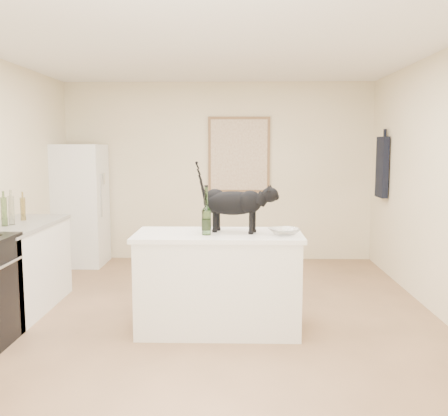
# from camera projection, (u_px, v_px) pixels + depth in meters

# --- Properties ---
(floor) EXTENTS (5.50, 5.50, 0.00)m
(floor) POSITION_uv_depth(u_px,v_px,m) (209.00, 322.00, 4.84)
(floor) COLOR #9E7754
(floor) RESTS_ON ground
(ceiling) EXTENTS (5.50, 5.50, 0.00)m
(ceiling) POSITION_uv_depth(u_px,v_px,m) (208.00, 43.00, 4.52)
(ceiling) COLOR white
(ceiling) RESTS_ON ground
(wall_back) EXTENTS (4.50, 0.00, 4.50)m
(wall_back) POSITION_uv_depth(u_px,v_px,m) (219.00, 172.00, 7.41)
(wall_back) COLOR beige
(wall_back) RESTS_ON ground
(wall_front) EXTENTS (4.50, 0.00, 4.50)m
(wall_front) POSITION_uv_depth(u_px,v_px,m) (169.00, 243.00, 1.95)
(wall_front) COLOR beige
(wall_front) RESTS_ON ground
(island_base) EXTENTS (1.44, 0.67, 0.86)m
(island_base) POSITION_uv_depth(u_px,v_px,m) (218.00, 284.00, 4.59)
(island_base) COLOR white
(island_base) RESTS_ON floor
(island_top) EXTENTS (1.50, 0.70, 0.04)m
(island_top) POSITION_uv_depth(u_px,v_px,m) (218.00, 235.00, 4.53)
(island_top) COLOR white
(island_top) RESTS_ON island_base
(left_cabinets) EXTENTS (0.60, 1.40, 0.86)m
(left_cabinets) POSITION_uv_depth(u_px,v_px,m) (19.00, 269.00, 5.13)
(left_cabinets) COLOR white
(left_cabinets) RESTS_ON floor
(left_countertop) EXTENTS (0.62, 1.44, 0.04)m
(left_countertop) POSITION_uv_depth(u_px,v_px,m) (17.00, 226.00, 5.08)
(left_countertop) COLOR gray
(left_countertop) RESTS_ON left_cabinets
(fridge) EXTENTS (0.68, 0.68, 1.70)m
(fridge) POSITION_uv_depth(u_px,v_px,m) (80.00, 205.00, 7.11)
(fridge) COLOR white
(fridge) RESTS_ON floor
(artwork_frame) EXTENTS (0.90, 0.03, 1.10)m
(artwork_frame) POSITION_uv_depth(u_px,v_px,m) (239.00, 155.00, 7.34)
(artwork_frame) COLOR brown
(artwork_frame) RESTS_ON wall_back
(artwork_canvas) EXTENTS (0.82, 0.00, 1.02)m
(artwork_canvas) POSITION_uv_depth(u_px,v_px,m) (239.00, 155.00, 7.32)
(artwork_canvas) COLOR beige
(artwork_canvas) RESTS_ON wall_back
(hanging_garment) EXTENTS (0.08, 0.34, 0.80)m
(hanging_garment) POSITION_uv_depth(u_px,v_px,m) (382.00, 167.00, 6.65)
(hanging_garment) COLOR black
(hanging_garment) RESTS_ON wall_right
(black_cat) EXTENTS (0.71, 0.39, 0.48)m
(black_cat) POSITION_uv_depth(u_px,v_px,m) (233.00, 206.00, 4.54)
(black_cat) COLOR black
(black_cat) RESTS_ON island_top
(wine_bottle) EXTENTS (0.09, 0.09, 0.39)m
(wine_bottle) POSITION_uv_depth(u_px,v_px,m) (206.00, 213.00, 4.41)
(wine_bottle) COLOR #235020
(wine_bottle) RESTS_ON island_top
(glass_bowl) EXTENTS (0.34, 0.34, 0.06)m
(glass_bowl) POSITION_uv_depth(u_px,v_px,m) (284.00, 232.00, 4.40)
(glass_bowl) COLOR white
(glass_bowl) RESTS_ON island_top
(fridge_paper) EXTENTS (0.02, 0.12, 0.16)m
(fridge_paper) POSITION_uv_depth(u_px,v_px,m) (104.00, 179.00, 7.11)
(fridge_paper) COLOR beige
(fridge_paper) RESTS_ON fridge
(counter_bottle_cluster) EXTENTS (0.09, 0.44, 0.29)m
(counter_bottle_cluster) POSITION_uv_depth(u_px,v_px,m) (12.00, 210.00, 5.04)
(counter_bottle_cluster) COLOR brown
(counter_bottle_cluster) RESTS_ON left_countertop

